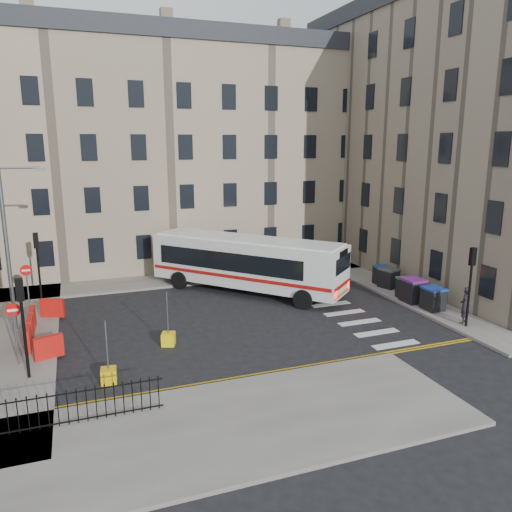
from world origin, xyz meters
TOP-DOWN VIEW (x-y plane):
  - ground at (0.00, 0.00)m, footprint 120.00×120.00m
  - pavement_north at (-6.00, 8.60)m, footprint 36.00×3.20m
  - pavement_east at (9.00, 4.00)m, footprint 2.40×26.00m
  - pavement_sw at (-7.00, -10.00)m, footprint 20.00×6.00m
  - terrace_north at (-7.00, 15.50)m, footprint 38.30×10.80m
  - corner_east at (19.00, 5.00)m, footprint 17.80×24.30m
  - traffic_light_east at (8.60, -5.50)m, footprint 0.28×0.22m
  - traffic_light_nw at (-12.00, 6.50)m, footprint 0.28×0.22m
  - traffic_light_sw at (-12.00, -4.00)m, footprint 0.28×0.22m
  - streetlamp at (-13.00, 2.00)m, footprint 0.50×0.22m
  - no_entry_north at (-12.50, 4.50)m, footprint 0.60×0.08m
  - no_entry_south at (-12.50, -2.50)m, footprint 0.60×0.08m
  - roadworks_barriers at (-11.84, 0.50)m, footprint 1.66×6.26m
  - iron_railings at (-11.25, -8.20)m, footprint 7.80×0.04m
  - bus at (0.17, 4.47)m, footprint 10.52×11.25m
  - wheelie_bin_a at (8.70, -2.80)m, footprint 1.03×1.18m
  - wheelie_bin_b at (8.53, -1.21)m, footprint 1.14×1.31m
  - wheelie_bin_c at (8.63, -0.56)m, footprint 1.04×1.18m
  - wheelie_bin_d at (8.95, 1.79)m, footprint 1.26×1.36m
  - wheelie_bin_e at (9.00, 2.57)m, footprint 1.05×1.18m
  - pedestrian at (8.81, -5.08)m, footprint 0.84×0.75m
  - bollard_yellow at (-6.09, -2.34)m, footprint 0.77×0.77m
  - bollard_chevron at (-9.01, -5.28)m, footprint 0.66×0.66m

SIDE VIEW (x-z plane):
  - ground at x=0.00m, z-range 0.00..0.00m
  - pavement_north at x=-6.00m, z-range 0.00..0.15m
  - pavement_east at x=9.00m, z-range 0.00..0.15m
  - pavement_sw at x=-7.00m, z-range 0.00..0.15m
  - bollard_yellow at x=-6.09m, z-range 0.00..0.60m
  - bollard_chevron at x=-9.01m, z-range 0.00..0.60m
  - roadworks_barriers at x=-11.84m, z-range 0.15..1.15m
  - iron_railings at x=-11.25m, z-range 0.15..1.35m
  - wheelie_bin_e at x=9.00m, z-range 0.16..1.38m
  - wheelie_bin_d at x=8.95m, z-range 0.16..1.40m
  - wheelie_bin_c at x=8.63m, z-range 0.16..1.40m
  - wheelie_bin_a at x=8.70m, z-range 0.16..1.44m
  - wheelie_bin_b at x=8.53m, z-range 0.16..1.56m
  - pedestrian at x=8.81m, z-range 0.15..2.09m
  - bus at x=0.17m, z-range 0.27..3.69m
  - no_entry_north at x=-12.50m, z-range 0.58..3.58m
  - no_entry_south at x=-12.50m, z-range 0.58..3.58m
  - traffic_light_east at x=8.60m, z-range 0.82..4.92m
  - traffic_light_nw at x=-12.00m, z-range 0.82..4.92m
  - traffic_light_sw at x=-12.00m, z-range 0.82..4.92m
  - streetlamp at x=-13.00m, z-range 0.27..8.41m
  - terrace_north at x=-7.00m, z-range 0.02..17.22m
  - corner_east at x=19.00m, z-range 0.02..19.22m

